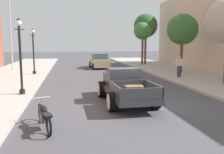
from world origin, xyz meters
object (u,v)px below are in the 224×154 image
object	(u,v)px
street_tree_farthest	(146,26)
motorcycle_parked	(44,115)
street_lamp_near	(20,51)
street_lamp_far	(33,48)
car_background_tan	(99,61)
hotrod_truck_gunmetal	(124,86)
street_tree_second	(182,30)
pedestrian_sidewalk_right	(179,65)
street_tree_third	(143,31)
flagpole	(12,11)

from	to	relation	value
street_tree_farthest	motorcycle_parked	bearing A→B (deg)	-115.99
street_lamp_near	street_lamp_far	bearing A→B (deg)	93.47
car_background_tan	street_lamp_far	world-z (taller)	street_lamp_far
motorcycle_parked	street_lamp_far	xyz separation A→B (m)	(-2.09, 13.41, 1.94)
motorcycle_parked	hotrod_truck_gunmetal	bearing A→B (deg)	43.01
hotrod_truck_gunmetal	motorcycle_parked	distance (m)	4.66
street_tree_second	motorcycle_parked	bearing A→B (deg)	-131.20
street_lamp_near	street_tree_farthest	world-z (taller)	street_tree_farthest
pedestrian_sidewalk_right	street_tree_third	xyz separation A→B (m)	(0.52, 11.11, 3.13)
flagpole	street_tree_second	size ratio (longest dim) A/B	1.76
hotrod_truck_gunmetal	pedestrian_sidewalk_right	world-z (taller)	pedestrian_sidewalk_right
car_background_tan	flagpole	size ratio (longest dim) A/B	0.48
street_lamp_far	street_lamp_near	bearing A→B (deg)	-86.53
street_tree_second	street_tree_farthest	distance (m)	8.94
motorcycle_parked	pedestrian_sidewalk_right	distance (m)	13.18
street_lamp_near	street_tree_third	xyz separation A→B (m)	(11.33, 15.50, 1.83)
motorcycle_parked	street_tree_second	size ratio (longest dim) A/B	0.40
street_tree_second	street_tree_third	world-z (taller)	street_tree_third
hotrod_truck_gunmetal	motorcycle_parked	size ratio (longest dim) A/B	2.41
street_tree_second	street_tree_farthest	xyz separation A→B (m)	(-0.49, 8.88, 0.93)
street_lamp_far	motorcycle_parked	bearing A→B (deg)	-81.14
pedestrian_sidewalk_right	street_tree_second	size ratio (longest dim) A/B	0.32
pedestrian_sidewalk_right	flagpole	size ratio (longest dim) A/B	0.18
car_background_tan	street_tree_second	size ratio (longest dim) A/B	0.84
pedestrian_sidewalk_right	street_tree_farthest	xyz separation A→B (m)	(1.15, 11.89, 3.80)
hotrod_truck_gunmetal	street_lamp_far	bearing A→B (deg)	118.21
car_background_tan	street_tree_farthest	bearing A→B (deg)	22.85
pedestrian_sidewalk_right	street_tree_third	bearing A→B (deg)	87.30
hotrod_truck_gunmetal	flagpole	xyz separation A→B (m)	(-7.69, 13.34, 5.02)
street_tree_third	street_lamp_far	bearing A→B (deg)	-149.05
motorcycle_parked	street_tree_farthest	xyz separation A→B (m)	(10.38, 21.29, 4.44)
street_lamp_near	street_tree_farthest	bearing A→B (deg)	53.70
street_lamp_near	flagpole	bearing A→B (deg)	103.24
street_tree_third	flagpole	bearing A→B (deg)	-164.09
motorcycle_parked	flagpole	world-z (taller)	flagpole
car_background_tan	motorcycle_parked	bearing A→B (deg)	-102.63
pedestrian_sidewalk_right	street_tree_farthest	world-z (taller)	street_tree_farthest
pedestrian_sidewalk_right	street_lamp_far	xyz separation A→B (m)	(-11.31, 4.01, 1.30)
motorcycle_parked	street_lamp_near	distance (m)	5.60
motorcycle_parked	flagpole	xyz separation A→B (m)	(-4.29, 16.51, 5.33)
flagpole	street_tree_second	world-z (taller)	flagpole
pedestrian_sidewalk_right	street_lamp_far	world-z (taller)	street_lamp_far
motorcycle_parked	car_background_tan	world-z (taller)	car_background_tan
street_tree_farthest	street_lamp_near	bearing A→B (deg)	-126.30
pedestrian_sidewalk_right	street_tree_second	bearing A→B (deg)	61.45
hotrod_truck_gunmetal	flagpole	distance (m)	16.19
motorcycle_parked	street_lamp_near	xyz separation A→B (m)	(-1.58, 5.01, 1.94)
motorcycle_parked	street_tree_third	world-z (taller)	street_tree_third
pedestrian_sidewalk_right	street_lamp_far	size ratio (longest dim) A/B	0.43
street_lamp_far	street_tree_farthest	bearing A→B (deg)	32.29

